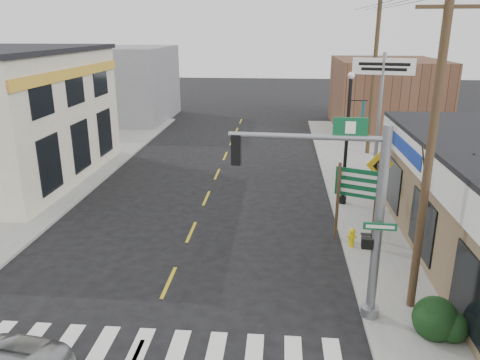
# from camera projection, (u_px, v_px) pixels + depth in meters

# --- Properties ---
(sidewalk_right) EXTENTS (6.00, 38.00, 0.13)m
(sidewalk_right) POSITION_uv_depth(u_px,v_px,m) (389.00, 195.00, 23.12)
(sidewalk_right) COLOR gray
(sidewalk_right) RESTS_ON ground
(sidewalk_left) EXTENTS (6.00, 38.00, 0.13)m
(sidewalk_left) POSITION_uv_depth(u_px,v_px,m) (40.00, 185.00, 24.59)
(sidewalk_left) COLOR gray
(sidewalk_left) RESTS_ON ground
(center_line) EXTENTS (0.12, 56.00, 0.01)m
(center_line) POSITION_uv_depth(u_px,v_px,m) (191.00, 232.00, 19.14)
(center_line) COLOR gold
(center_line) RESTS_ON ground
(crosswalk) EXTENTS (11.00, 2.20, 0.01)m
(crosswalk) POSITION_uv_depth(u_px,v_px,m) (136.00, 355.00, 11.94)
(crosswalk) COLOR silver
(crosswalk) RESTS_ON ground
(bldg_distant_right) EXTENTS (8.00, 10.00, 5.60)m
(bldg_distant_right) POSITION_uv_depth(u_px,v_px,m) (385.00, 94.00, 38.13)
(bldg_distant_right) COLOR brown
(bldg_distant_right) RESTS_ON ground
(bldg_distant_left) EXTENTS (9.00, 10.00, 6.40)m
(bldg_distant_left) POSITION_uv_depth(u_px,v_px,m) (118.00, 84.00, 41.78)
(bldg_distant_left) COLOR gray
(bldg_distant_left) RESTS_ON ground
(traffic_signal_pole) EXTENTS (4.49, 0.37, 5.68)m
(traffic_signal_pole) POSITION_uv_depth(u_px,v_px,m) (354.00, 204.00, 12.38)
(traffic_signal_pole) COLOR gray
(traffic_signal_pole) RESTS_ON sidewalk_right
(guide_sign) EXTENTS (1.75, 0.14, 3.07)m
(guide_sign) POSITION_uv_depth(u_px,v_px,m) (358.00, 191.00, 17.57)
(guide_sign) COLOR #4B3823
(guide_sign) RESTS_ON sidewalk_right
(fire_hydrant) EXTENTS (0.23, 0.23, 0.73)m
(fire_hydrant) POSITION_uv_depth(u_px,v_px,m) (352.00, 237.00, 17.48)
(fire_hydrant) COLOR #D8C009
(fire_hydrant) RESTS_ON sidewalk_right
(ped_crossing_sign) EXTENTS (1.18, 0.08, 3.04)m
(ped_crossing_sign) POSITION_uv_depth(u_px,v_px,m) (379.00, 173.00, 19.46)
(ped_crossing_sign) COLOR gray
(ped_crossing_sign) RESTS_ON sidewalk_right
(lamp_post) EXTENTS (0.78, 0.61, 6.02)m
(lamp_post) POSITION_uv_depth(u_px,v_px,m) (349.00, 130.00, 20.86)
(lamp_post) COLOR black
(lamp_post) RESTS_ON sidewalk_right
(dance_center_sign) EXTENTS (3.13, 0.20, 6.65)m
(dance_center_sign) POSITION_uv_depth(u_px,v_px,m) (382.00, 85.00, 24.28)
(dance_center_sign) COLOR gray
(dance_center_sign) RESTS_ON sidewalk_right
(bare_tree) EXTENTS (2.45, 2.45, 4.90)m
(bare_tree) POSITION_uv_depth(u_px,v_px,m) (447.00, 159.00, 14.92)
(bare_tree) COLOR black
(bare_tree) RESTS_ON sidewalk_right
(shrub_front) EXTENTS (1.20, 1.20, 0.90)m
(shrub_front) POSITION_uv_depth(u_px,v_px,m) (435.00, 319.00, 12.44)
(shrub_front) COLOR #163B14
(shrub_front) RESTS_ON sidewalk_right
(shrub_back) EXTENTS (1.17, 1.17, 0.88)m
(shrub_back) POSITION_uv_depth(u_px,v_px,m) (441.00, 242.00, 16.89)
(shrub_back) COLOR black
(shrub_back) RESTS_ON sidewalk_right
(utility_pole_near) EXTENTS (1.55, 0.23, 8.89)m
(utility_pole_near) POSITION_uv_depth(u_px,v_px,m) (429.00, 157.00, 12.45)
(utility_pole_near) COLOR #443521
(utility_pole_near) RESTS_ON sidewalk_right
(utility_pole_far) EXTENTS (1.77, 0.27, 10.17)m
(utility_pole_far) POSITION_uv_depth(u_px,v_px,m) (374.00, 72.00, 29.15)
(utility_pole_far) COLOR #3C291C
(utility_pole_far) RESTS_ON sidewalk_right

